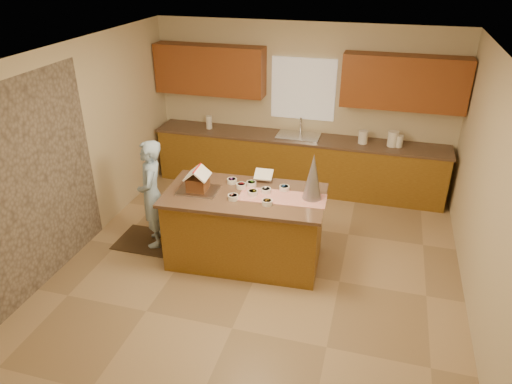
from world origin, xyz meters
TOP-DOWN VIEW (x-y plane):
  - floor at (0.00, 0.00)m, footprint 5.50×5.50m
  - ceiling at (0.00, 0.00)m, footprint 5.50×5.50m
  - wall_back at (0.00, 2.75)m, footprint 5.50×5.50m
  - wall_front at (0.00, -2.75)m, footprint 5.50×5.50m
  - wall_left at (-2.50, 0.00)m, footprint 5.50×5.50m
  - wall_right at (2.50, 0.00)m, footprint 5.50×5.50m
  - stone_accent at (-2.48, -0.80)m, footprint 0.00×2.50m
  - window_curtain at (0.00, 2.72)m, footprint 1.05×0.03m
  - back_counter_base at (0.00, 2.45)m, footprint 4.80×0.60m
  - back_counter_top at (0.00, 2.45)m, footprint 4.85×0.63m
  - upper_cabinet_left at (-1.55, 2.57)m, footprint 1.85×0.35m
  - upper_cabinet_right at (1.55, 2.57)m, footprint 1.85×0.35m
  - sink at (0.00, 2.45)m, footprint 0.70×0.45m
  - faucet at (0.00, 2.63)m, footprint 0.03×0.03m
  - island_base at (-0.24, 0.16)m, footprint 1.96×1.07m
  - island_top at (-0.24, 0.16)m, footprint 2.05×1.16m
  - table_runner at (0.24, 0.18)m, footprint 1.08×0.44m
  - baking_tray at (-0.82, 0.07)m, footprint 0.51×0.39m
  - cookbook at (-0.10, 0.57)m, footprint 0.24×0.20m
  - tinsel_tree at (0.59, 0.26)m, footprint 0.25×0.25m
  - rug at (-1.60, 0.20)m, footprint 1.02×0.67m
  - boy at (-1.55, 0.20)m, footprint 0.53×0.64m
  - canister_a at (1.04, 2.45)m, footprint 0.15×0.15m
  - canister_b at (1.50, 2.45)m, footprint 0.17×0.17m
  - canister_c at (1.59, 2.45)m, footprint 0.13×0.13m
  - paper_towel at (-1.56, 2.45)m, footprint 0.10×0.10m
  - gingerbread_house at (-0.82, 0.07)m, footprint 0.31×0.31m
  - candy_bowls at (-0.14, 0.23)m, footprint 0.83×0.57m

SIDE VIEW (x-z plane):
  - floor at x=0.00m, z-range 0.00..0.00m
  - rug at x=-1.60m, z-range 0.00..0.01m
  - back_counter_base at x=0.00m, z-range 0.00..0.88m
  - island_base at x=-0.24m, z-range 0.00..0.93m
  - boy at x=-1.55m, z-range 0.01..1.52m
  - sink at x=0.00m, z-range 0.83..0.95m
  - back_counter_top at x=0.00m, z-range 0.88..0.92m
  - island_top at x=-0.24m, z-range 0.93..0.98m
  - table_runner at x=0.24m, z-range 0.98..0.98m
  - baking_tray at x=-0.82m, z-range 0.98..1.00m
  - candy_bowls at x=-0.14m, z-range 0.98..1.04m
  - canister_c at x=1.59m, z-range 0.92..1.11m
  - canister_a at x=1.04m, z-range 0.92..1.12m
  - paper_towel at x=-1.56m, z-range 0.92..1.14m
  - canister_b at x=1.50m, z-range 0.92..1.16m
  - faucet at x=0.00m, z-range 0.92..1.20m
  - cookbook at x=-0.10m, z-range 1.02..1.12m
  - gingerbread_house at x=-0.82m, z-range 0.97..1.27m
  - stone_accent at x=-2.48m, z-range 0.00..2.50m
  - tinsel_tree at x=0.59m, z-range 0.98..1.56m
  - wall_back at x=0.00m, z-range 1.35..1.35m
  - wall_front at x=0.00m, z-range 1.35..1.35m
  - wall_left at x=-2.50m, z-range 1.35..1.35m
  - wall_right at x=2.50m, z-range 1.35..1.35m
  - window_curtain at x=0.00m, z-range 1.15..2.15m
  - upper_cabinet_left at x=-1.55m, z-range 1.50..2.30m
  - upper_cabinet_right at x=1.55m, z-range 1.50..2.30m
  - ceiling at x=0.00m, z-range 2.70..2.70m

